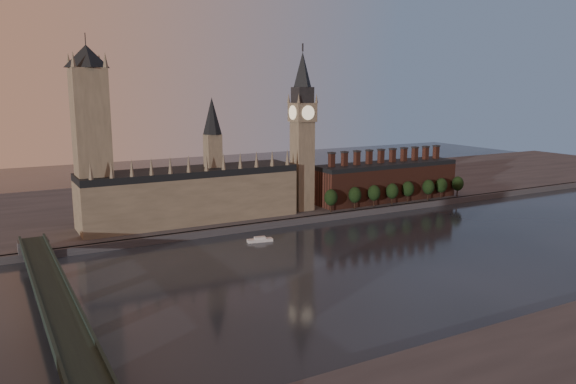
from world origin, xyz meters
name	(u,v)px	position (x,y,z in m)	size (l,w,h in m)	color
ground	(398,262)	(0.00, 0.00, 0.00)	(900.00, 900.00, 0.00)	black
north_bank	(245,197)	(0.00, 178.04, 2.00)	(900.00, 182.00, 4.00)	#4C4C52
palace_of_westminster	(191,192)	(-64.41, 114.91, 21.63)	(130.00, 30.30, 74.00)	gray
victoria_tower	(91,134)	(-120.00, 115.00, 59.09)	(24.00, 24.00, 108.00)	gray
big_ben	(302,130)	(10.00, 110.00, 56.83)	(15.00, 15.00, 107.00)	gray
chimney_block	(386,181)	(80.00, 110.00, 17.82)	(110.00, 25.00, 37.00)	#50291E
embankment_tree_0	(331,198)	(22.97, 95.01, 13.47)	(8.60, 8.60, 14.88)	black
embankment_tree_1	(355,195)	(41.84, 94.82, 13.47)	(8.60, 8.60, 14.88)	black
embankment_tree_2	(374,193)	(57.40, 94.35, 13.47)	(8.60, 8.60, 14.88)	black
embankment_tree_3	(392,191)	(72.60, 93.79, 13.47)	(8.60, 8.60, 14.88)	black
embankment_tree_4	(408,189)	(87.81, 95.13, 13.47)	(8.60, 8.60, 14.88)	black
embankment_tree_5	(428,187)	(105.61, 93.75, 13.47)	(8.60, 8.60, 14.88)	black
embankment_tree_6	(441,185)	(118.78, 94.45, 13.47)	(8.60, 8.60, 14.88)	black
embankment_tree_7	(458,184)	(134.67, 93.99, 13.47)	(8.60, 8.60, 14.88)	black
westminster_bridge	(58,309)	(-155.00, -2.70, 7.44)	(14.00, 200.00, 11.55)	#1B2A24
river_boat	(260,240)	(-42.99, 65.55, 1.08)	(14.54, 6.49, 2.81)	silver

